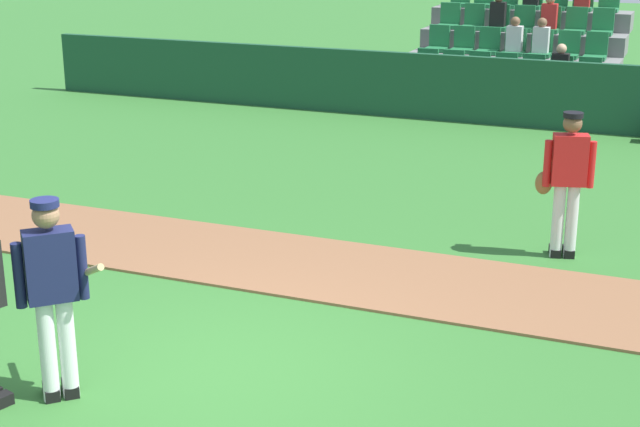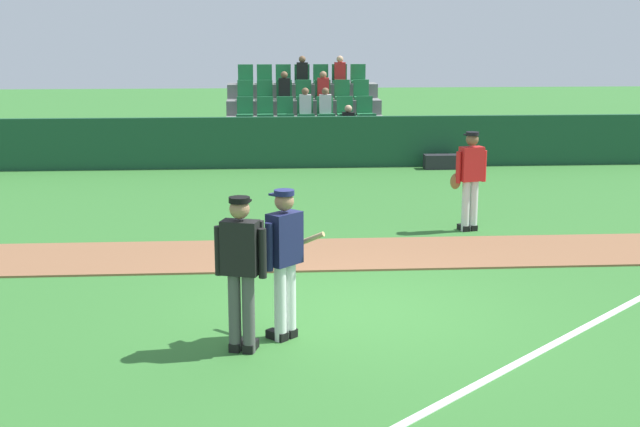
# 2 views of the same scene
# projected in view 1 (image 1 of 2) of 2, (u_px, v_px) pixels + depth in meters

# --- Properties ---
(ground_plane) EXTENTS (80.00, 80.00, 0.00)m
(ground_plane) POSITION_uv_depth(u_px,v_px,m) (213.00, 371.00, 8.55)
(ground_plane) COLOR #33702D
(infield_dirt_path) EXTENTS (28.00, 1.91, 0.03)m
(infield_dirt_path) POSITION_uv_depth(u_px,v_px,m) (327.00, 269.00, 10.97)
(infield_dirt_path) COLOR brown
(infield_dirt_path) RESTS_ON ground
(dugout_fence) EXTENTS (20.00, 0.16, 1.30)m
(dugout_fence) POSITION_uv_depth(u_px,v_px,m) (493.00, 91.00, 18.40)
(dugout_fence) COLOR #19472D
(dugout_fence) RESTS_ON ground
(stadium_bleachers) EXTENTS (4.45, 3.80, 2.70)m
(stadium_bleachers) POSITION_uv_depth(u_px,v_px,m) (517.00, 69.00, 20.40)
(stadium_bleachers) COLOR slate
(stadium_bleachers) RESTS_ON ground
(batter_navy_jersey) EXTENTS (0.73, 0.68, 1.76)m
(batter_navy_jersey) POSITION_uv_depth(u_px,v_px,m) (53.00, 292.00, 7.79)
(batter_navy_jersey) COLOR white
(batter_navy_jersey) RESTS_ON ground
(runner_red_jersey) EXTENTS (0.67, 0.38, 1.76)m
(runner_red_jersey) POSITION_uv_depth(u_px,v_px,m) (567.00, 179.00, 11.11)
(runner_red_jersey) COLOR silver
(runner_red_jersey) RESTS_ON ground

